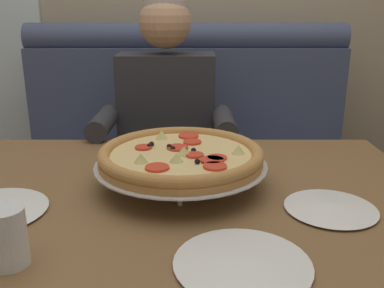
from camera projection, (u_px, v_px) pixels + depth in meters
booth_bench at (185, 179)px, 2.10m from camera, size 1.61×0.78×1.13m
dining_table at (180, 219)px, 1.15m from camera, size 1.32×0.89×0.74m
diner_main at (164, 133)px, 1.75m from camera, size 0.54×0.64×1.27m
pizza at (179, 157)px, 1.12m from camera, size 0.45×0.45×0.12m
plate_near_right at (329, 206)px, 1.01m from camera, size 0.22×0.22×0.02m
plate_far_side at (241, 261)px, 0.79m from camera, size 0.26×0.26×0.02m
drinking_glass at (6, 241)px, 0.78m from camera, size 0.07×0.07×0.11m
patio_chair at (10, 103)px, 3.19m from camera, size 0.42×0.41×0.86m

